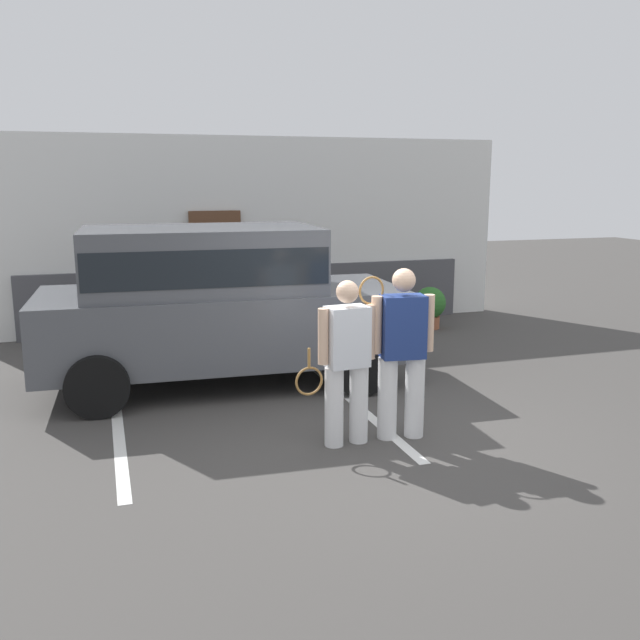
{
  "coord_description": "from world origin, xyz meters",
  "views": [
    {
      "loc": [
        -2.62,
        -6.24,
        2.65
      ],
      "look_at": [
        -0.24,
        1.2,
        1.05
      ],
      "focal_mm": 38.87,
      "sensor_mm": 36.0,
      "label": 1
    }
  ],
  "objects_px": {
    "parked_suv": "(214,298)",
    "tennis_player_man": "(346,361)",
    "potted_plant_by_porch": "(430,305)",
    "tennis_player_woman": "(402,351)"
  },
  "relations": [
    {
      "from": "parked_suv",
      "to": "tennis_player_woman",
      "type": "height_order",
      "value": "parked_suv"
    },
    {
      "from": "tennis_player_man",
      "to": "potted_plant_by_porch",
      "type": "distance_m",
      "value": 5.8
    },
    {
      "from": "tennis_player_woman",
      "to": "potted_plant_by_porch",
      "type": "xyz_separation_m",
      "value": [
        2.71,
        4.75,
        -0.51
      ]
    },
    {
      "from": "tennis_player_woman",
      "to": "potted_plant_by_porch",
      "type": "distance_m",
      "value": 5.49
    },
    {
      "from": "parked_suv",
      "to": "tennis_player_man",
      "type": "relative_size",
      "value": 2.79
    },
    {
      "from": "parked_suv",
      "to": "tennis_player_woman",
      "type": "bearing_deg",
      "value": -56.22
    },
    {
      "from": "tennis_player_woman",
      "to": "potted_plant_by_porch",
      "type": "relative_size",
      "value": 2.36
    },
    {
      "from": "parked_suv",
      "to": "potted_plant_by_porch",
      "type": "xyz_separation_m",
      "value": [
        4.21,
        2.25,
        -0.73
      ]
    },
    {
      "from": "tennis_player_man",
      "to": "tennis_player_woman",
      "type": "relative_size",
      "value": 0.95
    },
    {
      "from": "parked_suv",
      "to": "potted_plant_by_porch",
      "type": "relative_size",
      "value": 6.24
    }
  ]
}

